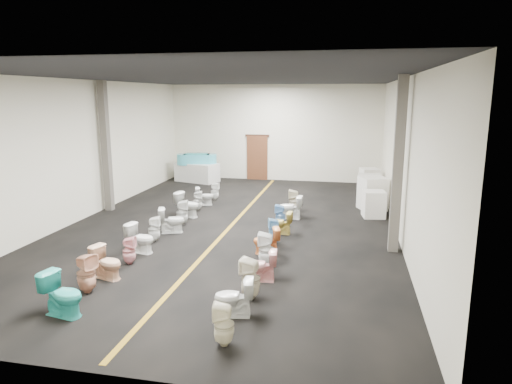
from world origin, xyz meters
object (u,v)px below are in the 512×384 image
toilet_left_5 (154,229)px  toilet_left_7 (182,213)px  toilet_right_5 (266,241)px  toilet_right_7 (281,223)px  toilet_left_0 (63,294)px  toilet_right_6 (274,231)px  display_table (197,172)px  appliance_crate_c (370,187)px  toilet_right_9 (291,207)px  toilet_right_2 (251,279)px  toilet_left_4 (141,238)px  toilet_right_8 (280,216)px  toilet_right_10 (294,201)px  toilet_left_3 (129,251)px  toilet_right_3 (261,266)px  bathtub (197,159)px  toilet_right_4 (266,250)px  toilet_left_1 (86,273)px  toilet_left_2 (107,263)px  toilet_left_11 (215,191)px  appliance_crate_b (373,193)px  toilet_right_1 (234,298)px  appliance_crate_a (374,204)px  toilet_right_0 (224,325)px  toilet_left_8 (188,205)px  toilet_left_9 (197,201)px  appliance_crate_d (369,180)px

toilet_left_5 → toilet_left_7: 1.74m
toilet_right_5 → toilet_right_7: bearing=158.4°
toilet_left_0 → toilet_right_6: bearing=-21.2°
display_table → appliance_crate_c: (7.87, -2.13, 0.04)m
toilet_right_9 → toilet_left_0: bearing=-21.6°
toilet_right_6 → toilet_left_0: bearing=-49.3°
toilet_right_2 → toilet_right_6: size_ratio=1.22×
toilet_left_4 → toilet_right_8: size_ratio=1.09×
display_table → toilet_right_10: bearing=-43.4°
toilet_right_8 → toilet_right_2: bearing=-0.6°
toilet_left_3 → toilet_right_3: toilet_right_3 is taller
toilet_right_5 → toilet_right_9: size_ratio=0.88×
bathtub → toilet_right_8: bearing=-64.3°
toilet_left_0 → toilet_right_4: toilet_right_4 is taller
bathtub → toilet_left_1: bearing=-92.7°
toilet_right_3 → toilet_right_5: 1.79m
toilet_left_5 → toilet_right_3: toilet_left_5 is taller
toilet_left_2 → display_table: bearing=24.9°
toilet_left_5 → toilet_right_7: (3.35, 1.42, -0.02)m
bathtub → toilet_left_11: size_ratio=2.69×
appliance_crate_b → toilet_right_10: size_ratio=1.43×
display_table → toilet_right_5: size_ratio=2.88×
toilet_left_7 → toilet_right_1: bearing=-165.6°
appliance_crate_a → toilet_right_0: appliance_crate_a is taller
toilet_left_2 → toilet_left_8: bearing=16.6°
display_table → toilet_left_8: bearing=-74.0°
toilet_left_9 → toilet_right_2: size_ratio=0.83×
toilet_left_4 → toilet_left_5: toilet_left_4 is taller
toilet_left_4 → toilet_left_2: bearing=-168.5°
appliance_crate_d → toilet_right_3: bearing=-104.7°
toilet_right_7 → toilet_right_2: bearing=2.3°
toilet_right_1 → toilet_right_6: toilet_right_1 is taller
toilet_right_3 → toilet_right_10: size_ratio=0.86×
toilet_left_5 → toilet_right_6: bearing=-96.1°
toilet_left_8 → toilet_right_3: bearing=-132.9°
bathtub → toilet_left_7: 7.44m
toilet_left_8 → toilet_right_9: toilet_left_8 is taller
appliance_crate_c → toilet_left_5: size_ratio=1.32×
toilet_left_9 → toilet_right_5: toilet_left_9 is taller
toilet_right_1 → toilet_right_7: toilet_right_1 is taller
toilet_left_4 → toilet_right_2: 3.99m
toilet_left_11 → toilet_left_2: bearing=178.9°
appliance_crate_d → toilet_right_10: size_ratio=1.23×
toilet_left_3 → toilet_left_11: size_ratio=1.00×
bathtub → toilet_right_10: (5.20, -4.92, -0.66)m
toilet_left_3 → toilet_right_10: bearing=-40.8°
toilet_left_11 → toilet_right_8: 4.36m
toilet_left_4 → toilet_right_1: bearing=-121.5°
toilet_right_0 → toilet_right_3: bearing=168.9°
toilet_right_8 → toilet_right_10: 1.78m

